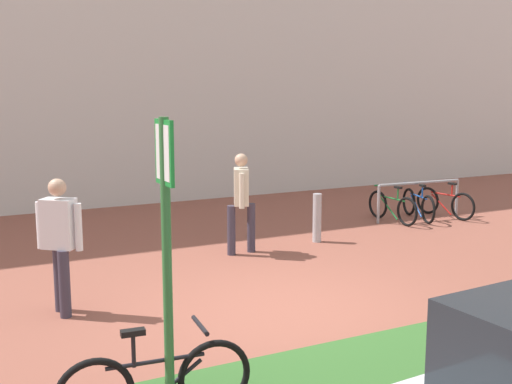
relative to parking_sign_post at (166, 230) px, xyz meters
name	(u,v)px	position (x,y,z in m)	size (l,w,h in m)	color
ground_plane	(290,310)	(2.27, 1.97, -1.68)	(60.00, 60.00, 0.00)	brown
planter_strip	(457,346)	(3.21, 0.00, -1.60)	(7.00, 1.10, 0.16)	#336028
parking_sign_post	(166,230)	(0.00, 0.00, 0.00)	(0.08, 0.36, 2.59)	#2D7238
bike_at_sign	(157,384)	(-0.09, 0.07, -1.33)	(1.68, 0.42, 0.86)	black
bike_rack_cluster	(419,204)	(7.54, 5.64, -1.33)	(2.11, 1.65, 0.83)	#99999E
bollard_steel	(317,218)	(4.51, 4.91, -1.23)	(0.16, 0.16, 0.90)	#ADADB2
person_casual_tan	(241,197)	(2.92, 4.79, -0.70)	(0.53, 0.57, 1.72)	#383342
person_shirt_blue	(60,238)	(-0.35, 3.12, -0.70)	(0.49, 0.44, 1.72)	#383342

